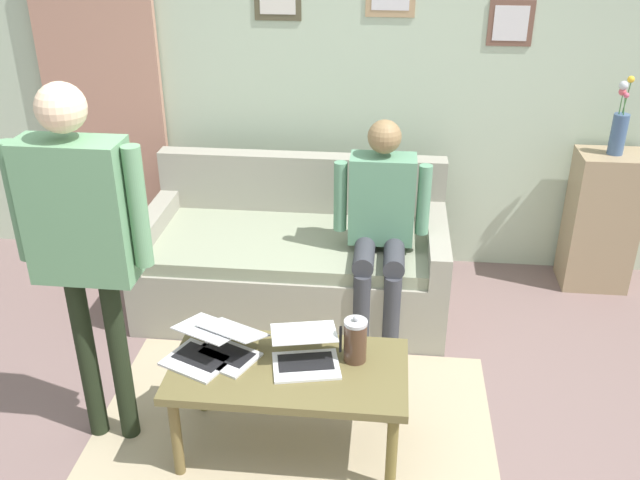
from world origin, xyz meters
The scene contains 14 objects.
ground_plane centered at (0.00, 0.00, 0.00)m, with size 7.68×7.68×0.00m, color #745C59.
area_rug centered at (0.13, -0.06, 0.00)m, with size 1.97×1.80×0.01m, color tan.
back_wall centered at (0.00, -2.20, 1.35)m, with size 7.04×0.11×2.70m.
interior_door centered at (1.67, -2.11, 1.02)m, with size 0.82×0.09×2.05m.
couch centered at (0.28, -1.49, 0.30)m, with size 1.87×0.95×0.88m.
coffee_table centered at (0.13, -0.16, 0.42)m, with size 1.08×0.56×0.47m.
laptop_left centered at (0.06, -0.21, 0.52)m, with size 0.36×0.37×0.13m.
laptop_center centered at (0.42, -0.23, 0.51)m, with size 0.38×0.37×0.14m.
laptop_right centered at (0.53, -0.19, 0.52)m, with size 0.39×0.41×0.14m.
french_press centered at (-0.17, -0.25, 0.58)m, with size 0.13×0.11×0.24m.
side_shelf centered at (-1.68, -1.94, 0.46)m, with size 0.42×0.32×0.93m.
flower_vase centered at (-1.68, -1.94, 1.10)m, with size 0.10×0.10×0.48m.
person_standing centered at (1.00, -0.17, 1.12)m, with size 0.60×0.20×1.75m.
person_seated centered at (-0.25, -1.26, 0.73)m, with size 0.55×0.51×1.28m.
Camera 1 is at (-0.28, 2.38, 2.41)m, focal length 39.29 mm.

